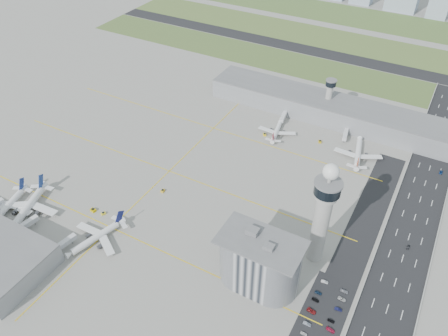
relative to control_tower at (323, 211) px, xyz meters
The scene contains 48 objects.
ground 80.47m from the control_tower, behind, with size 1000.00×1000.00×0.00m, color #9D9A92.
grass_strip_0 238.28m from the control_tower, 112.98° to the left, with size 480.00×50.00×0.08m, color #496630.
grass_strip_1 308.14m from the control_tower, 107.49° to the left, with size 480.00×60.00×0.08m, color #526831.
grass_strip_2 384.80m from the control_tower, 103.89° to the left, with size 480.00×70.00×0.08m, color #486630.
runway 272.40m from the control_tower, 109.91° to the left, with size 480.00×22.00×0.10m, color black.
highway 56.01m from the control_tower, 10.54° to the right, with size 28.00×500.00×0.10m, color black.
barrier_left 45.73m from the control_tower, 15.42° to the right, with size 0.60×500.00×1.20m, color #9E9E99.
barrier_right 67.08m from the control_tower, ahead, with size 0.60×500.00×1.20m, color #9E9E99.
landside_road 43.28m from the control_tower, 45.00° to the right, with size 18.00×260.00×0.08m, color black.
parking_lot 48.79m from the control_tower, 61.93° to the right, with size 20.00×44.00×0.10m, color black.
taxiway_line_h_0 123.35m from the control_tower, 161.26° to the right, with size 260.00×0.60×0.01m, color yellow.
taxiway_line_h_1 119.40m from the control_tower, 168.89° to the left, with size 260.00×0.60×0.01m, color yellow.
taxiway_line_h_2 143.16m from the control_tower, 143.79° to the left, with size 260.00×0.60×0.01m, color yellow.
taxiway_line_v 119.40m from the control_tower, 168.89° to the left, with size 0.60×260.00×0.01m, color yellow.
control_tower is the anchor object (origin of this frame).
secondary_tower 148.97m from the control_tower, 106.48° to the left, with size 8.60×8.60×31.90m.
admin_building 41.10m from the control_tower, 123.70° to the right, with size 42.00×24.00×33.50m.
terminal_pier 146.15m from the control_tower, 102.88° to the left, with size 210.00×32.00×15.80m.
airplane_near_a 188.05m from the control_tower, 161.74° to the right, with size 40.03×34.02×11.21m, color white, non-canonical shape.
airplane_near_b 175.13m from the control_tower, 162.16° to the right, with size 45.39×38.58×12.71m, color white, non-canonical shape.
airplane_near_c 126.61m from the control_tower, 155.79° to the right, with size 39.73×33.77×11.12m, color white, non-canonical shape.
airplane_far_a 123.70m from the control_tower, 123.57° to the left, with size 34.23×29.09×9.58m, color white, non-canonical shape.
airplane_far_b 105.32m from the control_tower, 92.48° to the left, with size 39.76×33.80×11.13m, color white, non-canonical shape.
jet_bridge_near_1 172.69m from the control_tower, 156.00° to the right, with size 14.00×3.00×5.70m, color silver, non-canonical shape.
jet_bridge_near_2 146.36m from the control_tower, 151.10° to the right, with size 14.00×3.00×5.70m, color silver, non-canonical shape.
jet_bridge_far_0 145.99m from the control_tower, 119.45° to the left, with size 14.00×3.00×5.70m, color silver, non-canonical shape.
jet_bridge_far_1 129.66m from the control_tower, 99.16° to the left, with size 14.00×3.00×5.70m, color silver, non-canonical shape.
tug_0 182.71m from the control_tower, 161.91° to the right, with size 2.34×3.40×1.98m, color yellow, non-canonical shape.
tug_1 131.96m from the control_tower, 165.59° to the right, with size 1.87×2.73×1.58m, color yellow, non-canonical shape.
tug_2 138.99m from the control_tower, 166.01° to the right, with size 2.33×3.39×1.97m, color #CFAD01, non-canonical shape.
tug_3 109.32m from the control_tower, behind, with size 1.94×2.83×1.64m, color gold, non-canonical shape.
tug_4 122.81m from the control_tower, 128.37° to the left, with size 2.07×3.02×1.75m, color yellow, non-canonical shape.
tug_5 114.60m from the control_tower, 107.84° to the left, with size 1.97×2.87×1.67m, color gold, non-canonical shape.
car_lot_0 59.24m from the control_tower, 75.80° to the right, with size 1.30×3.24×1.11m, color silver.
car_lot_1 54.89m from the control_tower, 74.58° to the right, with size 1.36×3.90×1.28m, color gray.
car_lot_2 49.28m from the control_tower, 72.19° to the right, with size 2.15×4.66×1.30m, color maroon.
car_lot_3 44.80m from the control_tower, 68.79° to the right, with size 1.52×3.75×1.09m, color black.
car_lot_4 42.09m from the control_tower, 65.19° to the right, with size 1.47×3.65×1.24m, color #152B47.
car_lot_5 38.69m from the control_tower, 52.37° to the right, with size 1.30×3.72×1.23m, color white.
car_lot_7 56.42m from the control_tower, 60.27° to the right, with size 1.75×4.30×1.25m, color #A8193D.
car_lot_8 52.75m from the control_tower, 58.56° to the right, with size 1.41×3.50×1.19m, color black.
car_lot_9 48.58m from the control_tower, 50.08° to the right, with size 1.28×3.67×1.21m, color #161948.
car_lot_10 45.27m from the control_tower, 42.12° to the right, with size 1.88×4.07×1.13m, color silver.
car_lot_11 43.14m from the control_tower, 34.46° to the right, with size 1.63×4.02×1.17m, color gray.
car_hw_1 64.09m from the control_tower, 35.33° to the left, with size 1.18×3.39×1.12m, color black.
car_hw_2 125.98m from the control_tower, 65.44° to the left, with size 1.96×4.26×1.18m, color navy.
car_hw_4 178.41m from the control_tower, 78.03° to the left, with size 1.29×3.21×1.09m, color #ACACAC.
skyline_bldg_10 416.22m from the control_tower, 89.82° to the left, with size 23.01×18.41×27.75m, color #9EADC1.
Camera 1 is at (104.38, -152.39, 189.61)m, focal length 35.00 mm.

